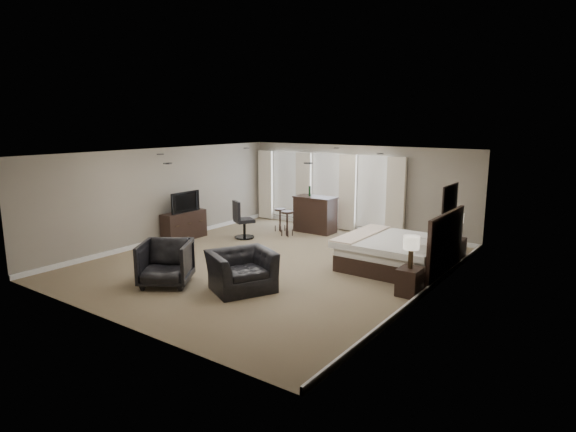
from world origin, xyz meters
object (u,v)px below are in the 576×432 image
Objects in this scene: lamp_far at (457,226)px; nightstand_near at (409,282)px; lamp_near at (411,252)px; desk_chair at (244,219)px; armchair_near at (241,264)px; tv at (183,209)px; bar_stool_left at (280,220)px; bed at (397,238)px; armchair_far at (166,261)px; bar_counter at (315,214)px; nightstand_far at (455,249)px; bar_stool_right at (287,224)px; dresser at (184,226)px.

nightstand_near is at bearing -90.00° from lamp_far.
lamp_near is 5.84m from desk_chair.
desk_chair is at bearing 66.92° from armchair_near.
tv is 1.44× the size of bar_stool_left.
nightstand_near is at bearing -166.87° from desk_chair.
bar_stool_left is at bearing 150.87° from lamp_near.
bar_stool_left is (-5.30, 0.05, -0.51)m from lamp_far.
armchair_far is at bearing -132.04° from bed.
armchair_near is at bearing -149.59° from nightstand_near.
nightstand_near is at bearing -38.53° from bar_counter.
nightstand_far is at bearing -71.23° from tv.
bed is 4.03m from bar_counter.
armchair_near is (-1.95, -3.12, -0.18)m from bed.
nightstand_near is 5.40m from bar_stool_right.
armchair_far is at bearing -89.36° from bar_counter.
bar_stool_right is (-1.91, 4.23, -0.16)m from armchair_near.
tv is 1.74m from desk_chair.
armchair_far is at bearing 137.45° from desk_chair.
bar_stool_left is at bearing 56.06° from dresser.
lamp_near reaches higher than armchair_far.
armchair_far is 5.39m from bar_stool_left.
lamp_near reaches higher than bar_counter.
desk_chair is at bearing 177.76° from bed.
armchair_far is (-4.30, -2.34, 0.24)m from nightstand_near.
desk_chair is at bearing -102.67° from bar_stool_left.
bar_stool_left is at bearing -33.94° from tv.
armchair_near is 5.37m from bar_counter.
dresser is at bearing 98.66° from armchair_far.
bar_stool_right reaches higher than nightstand_near.
desk_chair is at bearing -132.34° from bar_stool_right.
lamp_far is at bearing 17.05° from armchair_far.
bar_stool_left is at bearing 150.87° from nightstand_near.
dresser is 1.35× the size of tv.
armchair_near is at bearing -121.87° from nightstand_far.
bar_counter reaches higher than bar_stool_right.
desk_chair is (-0.30, -1.32, 0.20)m from bar_stool_left.
lamp_near is at bearing -38.53° from bar_counter.
bar_counter is 1.01m from bar_stool_right.
bar_counter is (-1.53, 5.15, 0.02)m from armchair_near.
desk_chair is (-5.60, 1.63, 0.28)m from nightstand_near.
armchair_near is 0.97× the size of bar_counter.
bar_counter is at bearing 149.75° from bed.
desk_chair reaches higher than dresser.
bed is 1.64× the size of dresser.
armchair_near reaches higher than armchair_far.
bed is at bearing -4.98° from armchair_near.
bed is 3.21× the size of bar_stool_left.
armchair_near reaches higher than nightstand_far.
bar_stool_left reaches higher than nightstand_near.
bed is at bearing 8.50° from dresser.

